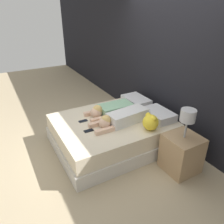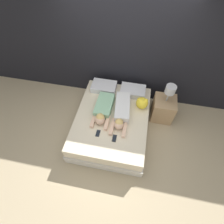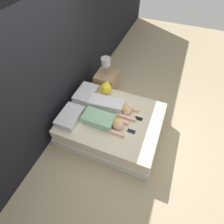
{
  "view_description": "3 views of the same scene",
  "coord_description": "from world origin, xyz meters",
  "px_view_note": "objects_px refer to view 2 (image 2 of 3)",
  "views": [
    {
      "loc": [
        2.94,
        -1.64,
        2.35
      ],
      "look_at": [
        0.0,
        0.0,
        0.66
      ],
      "focal_mm": 35.0,
      "sensor_mm": 36.0,
      "label": 1
    },
    {
      "loc": [
        0.42,
        -2.08,
        3.57
      ],
      "look_at": [
        0.0,
        0.0,
        0.66
      ],
      "focal_mm": 28.0,
      "sensor_mm": 36.0,
      "label": 2
    },
    {
      "loc": [
        -2.01,
        -0.79,
        3.27
      ],
      "look_at": [
        0.0,
        0.0,
        0.66
      ],
      "focal_mm": 28.0,
      "sensor_mm": 36.0,
      "label": 3
    }
  ],
  "objects_px": {
    "plush_toy": "(142,103)",
    "pillow_head_left": "(104,87)",
    "person_left": "(103,110)",
    "nightstand": "(163,108)",
    "cell_phone_right": "(114,138)",
    "person_right": "(122,112)",
    "cell_phone_left": "(98,133)",
    "bed": "(112,123)",
    "pillow_head_right": "(133,91)"
  },
  "relations": [
    {
      "from": "pillow_head_left",
      "to": "person_left",
      "type": "distance_m",
      "value": 0.7
    },
    {
      "from": "bed",
      "to": "nightstand",
      "type": "bearing_deg",
      "value": 28.11
    },
    {
      "from": "pillow_head_right",
      "to": "nightstand",
      "type": "relative_size",
      "value": 0.55
    },
    {
      "from": "bed",
      "to": "nightstand",
      "type": "relative_size",
      "value": 1.93
    },
    {
      "from": "nightstand",
      "to": "person_left",
      "type": "bearing_deg",
      "value": -158.15
    },
    {
      "from": "person_left",
      "to": "cell_phone_right",
      "type": "height_order",
      "value": "person_left"
    },
    {
      "from": "person_right",
      "to": "cell_phone_right",
      "type": "distance_m",
      "value": 0.6
    },
    {
      "from": "pillow_head_left",
      "to": "cell_phone_right",
      "type": "relative_size",
      "value": 3.72
    },
    {
      "from": "plush_toy",
      "to": "nightstand",
      "type": "relative_size",
      "value": 0.26
    },
    {
      "from": "person_left",
      "to": "plush_toy",
      "type": "bearing_deg",
      "value": 21.64
    },
    {
      "from": "person_right",
      "to": "plush_toy",
      "type": "xyz_separation_m",
      "value": [
        0.4,
        0.3,
        0.04
      ]
    },
    {
      "from": "pillow_head_left",
      "to": "cell_phone_left",
      "type": "relative_size",
      "value": 3.72
    },
    {
      "from": "person_right",
      "to": "cell_phone_left",
      "type": "relative_size",
      "value": 6.77
    },
    {
      "from": "cell_phone_left",
      "to": "plush_toy",
      "type": "xyz_separation_m",
      "value": [
        0.78,
        0.84,
        0.13
      ]
    },
    {
      "from": "nightstand",
      "to": "cell_phone_right",
      "type": "bearing_deg",
      "value": -131.03
    },
    {
      "from": "pillow_head_left",
      "to": "nightstand",
      "type": "distance_m",
      "value": 1.48
    },
    {
      "from": "pillow_head_left",
      "to": "nightstand",
      "type": "xyz_separation_m",
      "value": [
        1.45,
        -0.16,
        -0.25
      ]
    },
    {
      "from": "bed",
      "to": "cell_phone_right",
      "type": "height_order",
      "value": "cell_phone_right"
    },
    {
      "from": "pillow_head_left",
      "to": "person_left",
      "type": "xyz_separation_m",
      "value": [
        0.14,
        -0.68,
        0.02
      ]
    },
    {
      "from": "pillow_head_left",
      "to": "plush_toy",
      "type": "relative_size",
      "value": 2.12
    },
    {
      "from": "bed",
      "to": "cell_phone_right",
      "type": "relative_size",
      "value": 12.98
    },
    {
      "from": "person_left",
      "to": "nightstand",
      "type": "relative_size",
      "value": 0.85
    },
    {
      "from": "person_right",
      "to": "pillow_head_left",
      "type": "bearing_deg",
      "value": 128.69
    },
    {
      "from": "cell_phone_right",
      "to": "nightstand",
      "type": "bearing_deg",
      "value": 48.97
    },
    {
      "from": "pillow_head_right",
      "to": "nightstand",
      "type": "bearing_deg",
      "value": -11.44
    },
    {
      "from": "pillow_head_right",
      "to": "person_right",
      "type": "xyz_separation_m",
      "value": [
        -0.16,
        -0.66,
        0.03
      ]
    },
    {
      "from": "cell_phone_right",
      "to": "nightstand",
      "type": "relative_size",
      "value": 0.15
    },
    {
      "from": "person_left",
      "to": "pillow_head_right",
      "type": "bearing_deg",
      "value": 51.12
    },
    {
      "from": "person_right",
      "to": "plush_toy",
      "type": "bearing_deg",
      "value": 36.64
    },
    {
      "from": "pillow_head_right",
      "to": "person_left",
      "type": "xyz_separation_m",
      "value": [
        -0.55,
        -0.68,
        0.02
      ]
    },
    {
      "from": "person_right",
      "to": "nightstand",
      "type": "relative_size",
      "value": 1.0
    },
    {
      "from": "bed",
      "to": "pillow_head_right",
      "type": "xyz_separation_m",
      "value": [
        0.34,
        0.75,
        0.33
      ]
    },
    {
      "from": "pillow_head_left",
      "to": "person_right",
      "type": "xyz_separation_m",
      "value": [
        0.53,
        -0.66,
        0.03
      ]
    },
    {
      "from": "cell_phone_right",
      "to": "cell_phone_left",
      "type": "bearing_deg",
      "value": 172.5
    },
    {
      "from": "plush_toy",
      "to": "pillow_head_left",
      "type": "bearing_deg",
      "value": 158.36
    },
    {
      "from": "cell_phone_right",
      "to": "plush_toy",
      "type": "bearing_deg",
      "value": 63.9
    },
    {
      "from": "person_right",
      "to": "cell_phone_right",
      "type": "xyz_separation_m",
      "value": [
        -0.04,
        -0.59,
        -0.09
      ]
    },
    {
      "from": "person_right",
      "to": "cell_phone_right",
      "type": "height_order",
      "value": "person_right"
    },
    {
      "from": "person_right",
      "to": "plush_toy",
      "type": "relative_size",
      "value": 3.85
    },
    {
      "from": "pillow_head_right",
      "to": "cell_phone_right",
      "type": "relative_size",
      "value": 3.72
    },
    {
      "from": "pillow_head_right",
      "to": "person_left",
      "type": "bearing_deg",
      "value": -128.88
    },
    {
      "from": "plush_toy",
      "to": "cell_phone_right",
      "type": "bearing_deg",
      "value": -116.1
    },
    {
      "from": "bed",
      "to": "cell_phone_left",
      "type": "distance_m",
      "value": 0.57
    },
    {
      "from": "bed",
      "to": "person_left",
      "type": "relative_size",
      "value": 2.27
    },
    {
      "from": "cell_phone_right",
      "to": "person_right",
      "type": "bearing_deg",
      "value": 86.3
    },
    {
      "from": "pillow_head_left",
      "to": "person_right",
      "type": "relative_size",
      "value": 0.55
    },
    {
      "from": "bed",
      "to": "pillow_head_left",
      "type": "distance_m",
      "value": 0.89
    },
    {
      "from": "pillow_head_left",
      "to": "bed",
      "type": "bearing_deg",
      "value": -65.3
    },
    {
      "from": "person_left",
      "to": "person_right",
      "type": "distance_m",
      "value": 0.4
    },
    {
      "from": "bed",
      "to": "plush_toy",
      "type": "relative_size",
      "value": 7.38
    }
  ]
}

